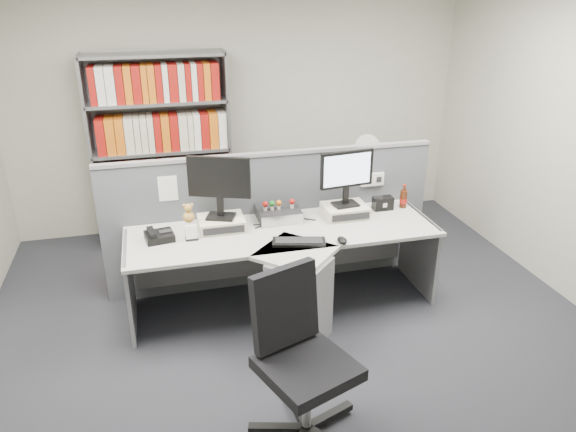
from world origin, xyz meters
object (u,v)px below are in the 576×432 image
object	(u,v)px
monitor_left	(219,182)
monitor_right	(347,174)
office_chair	(299,354)
shelving_unit	(162,154)
desk_fan	(366,150)
speaker	(383,203)
keyboard	(299,242)
desk	(290,270)
desk_phone	(159,236)
desk_calendar	(191,234)
cola_bottle	(403,199)
desktop_pc	(278,214)
mouse	(342,240)
filing_cabinet	(363,206)

from	to	relation	value
monitor_left	monitor_right	bearing A→B (deg)	-0.01
office_chair	shelving_unit	bearing A→B (deg)	101.86
office_chair	desk_fan	bearing A→B (deg)	60.88
speaker	monitor_right	bearing A→B (deg)	-171.83
monitor_left	keyboard	size ratio (longest dim) A/B	1.18
speaker	office_chair	world-z (taller)	office_chair
desk	shelving_unit	bearing A→B (deg)	115.96
desk_phone	shelving_unit	distance (m)	1.58
monitor_right	desk_calendar	distance (m)	1.41
keyboard	desk_phone	bearing A→B (deg)	162.43
cola_bottle	desk_calendar	bearing A→B (deg)	-173.87
desktop_pc	speaker	xyz separation A→B (m)	(0.97, -0.03, 0.01)
office_chair	monitor_left	bearing A→B (deg)	98.44
desk	office_chair	bearing A→B (deg)	-101.91
keyboard	mouse	distance (m)	0.34
office_chair	filing_cabinet	bearing A→B (deg)	60.89
desk_calendar	mouse	bearing A→B (deg)	-17.11
office_chair	mouse	bearing A→B (deg)	59.01
desk_fan	office_chair	bearing A→B (deg)	-119.12
desk	shelving_unit	xyz separation A→B (m)	(-0.90, 1.85, 0.52)
monitor_left	desk_fan	bearing A→B (deg)	30.94
desk_calendar	cola_bottle	xyz separation A→B (m)	(1.95, 0.21, 0.03)
desk	cola_bottle	xyz separation A→B (m)	(1.19, 0.44, 0.35)
shelving_unit	desk_phone	bearing A→B (deg)	-94.17
desk	speaker	xyz separation A→B (m)	(0.99, 0.44, 0.32)
desk_calendar	desk_fan	bearing A→B (deg)	30.84
monitor_right	mouse	size ratio (longest dim) A/B	4.15
desktop_pc	shelving_unit	world-z (taller)	shelving_unit
monitor_left	office_chair	distance (m)	1.71
monitor_left	desk_phone	bearing A→B (deg)	-169.86
monitor_right	shelving_unit	bearing A→B (deg)	135.78
mouse	desk_fan	size ratio (longest dim) A/B	0.26
mouse	desk_phone	size ratio (longest dim) A/B	0.48
desk	filing_cabinet	bearing A→B (deg)	49.39
desktop_pc	desk_phone	xyz separation A→B (m)	(-1.03, -0.18, -0.01)
monitor_right	shelving_unit	world-z (taller)	shelving_unit
desk_phone	mouse	bearing A→B (deg)	-16.40
monitor_left	keyboard	world-z (taller)	monitor_left
desk_calendar	filing_cabinet	bearing A→B (deg)	30.85
desktop_pc	mouse	world-z (taller)	desktop_pc
shelving_unit	speaker	bearing A→B (deg)	-36.75
keyboard	speaker	size ratio (longest dim) A/B	2.50
monitor_left	monitor_right	xyz separation A→B (m)	(1.10, -0.00, -0.02)
mouse	cola_bottle	bearing A→B (deg)	35.49
desk	office_chair	distance (m)	1.25
desktop_pc	office_chair	bearing A→B (deg)	-99.27
desk	desk_calendar	size ratio (longest dim) A/B	21.21
desk_phone	filing_cabinet	world-z (taller)	desk_phone
desk_calendar	filing_cabinet	size ratio (longest dim) A/B	0.18
desk	keyboard	distance (m)	0.29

